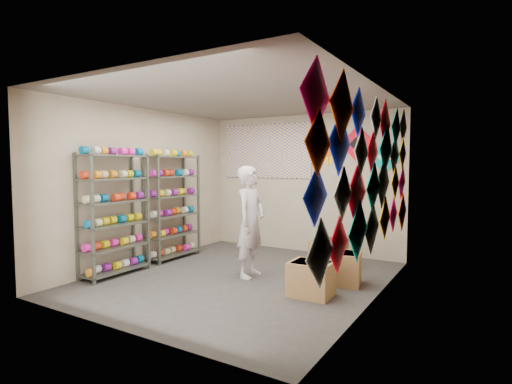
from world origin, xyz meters
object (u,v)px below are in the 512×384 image
Objects in this scene: shelf_rack_front at (114,215)px; carton_b at (340,268)px; carton_c at (328,254)px; shopkeeper at (250,222)px; carton_a at (311,279)px; shelf_rack_back at (172,207)px.

shelf_rack_front is 3.35× the size of carton_b.
shelf_rack_front is 3.52m from carton_c.
carton_a is (1.17, -0.37, -0.63)m from shopkeeper.
carton_c is (0.84, 1.12, -0.62)m from shopkeeper.
carton_c is (2.71, 0.83, -0.72)m from shelf_rack_back.
shopkeeper is 1.37m from carton_a.
shopkeeper is (1.87, -0.29, -0.10)m from shelf_rack_back.
shelf_rack_back is 3.18m from carton_a.
carton_c is (-0.47, 0.78, 0.00)m from carton_b.
carton_c is (-0.32, 1.49, 0.01)m from carton_a.
carton_a is at bearing -12.24° from shelf_rack_back.
shopkeeper is 1.53m from carton_c.
shopkeeper is at bearing -8.85° from shelf_rack_back.
shopkeeper is (1.87, 1.01, -0.10)m from shelf_rack_front.
carton_b is 1.06× the size of carton_c.
carton_b is at bearing -53.40° from carton_c.
carton_b is (3.18, 1.35, -0.72)m from shelf_rack_front.
shelf_rack_back is 3.26m from carton_b.
shelf_rack_front is at bearing 115.02° from shopkeeper.
shelf_rack_front is at bearing -169.66° from carton_a.
shelf_rack_back reaches higher than carton_a.
carton_b is (1.32, 0.34, -0.62)m from shopkeeper.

